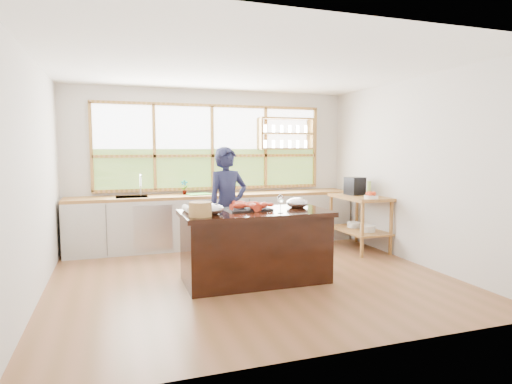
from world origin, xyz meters
name	(u,v)px	position (x,y,z in m)	size (l,w,h in m)	color
ground_plane	(251,276)	(0.00, 0.00, 0.00)	(5.00, 5.00, 0.00)	brown
room_shell	(241,143)	(0.02, 0.51, 1.75)	(5.02, 4.52, 2.71)	beige
back_counter	(215,219)	(-0.02, 1.94, 0.45)	(4.90, 0.63, 0.90)	beige
right_shelf_unit	(360,213)	(2.19, 0.89, 0.60)	(0.62, 1.10, 0.90)	#A97F3D
island	(255,246)	(0.00, -0.20, 0.45)	(1.85, 0.90, 0.90)	black
cook	(228,206)	(-0.12, 0.71, 0.85)	(0.62, 0.41, 1.70)	#1A1D3D
potted_plant	(184,187)	(-0.54, 2.00, 1.03)	(0.13, 0.09, 0.25)	slate
cutting_board	(199,194)	(-0.31, 1.94, 0.91)	(0.40, 0.30, 0.01)	green
espresso_machine	(355,186)	(2.19, 1.07, 1.05)	(0.26, 0.28, 0.30)	black
wine_bottle	(369,189)	(2.24, 0.72, 1.03)	(0.06, 0.06, 0.26)	#9BC15A
fruit_bowl	(371,196)	(2.14, 0.50, 0.95)	(0.22, 0.22, 0.11)	white
slate_board	(248,209)	(-0.06, -0.06, 0.91)	(0.55, 0.40, 0.02)	black
lobster_pile	(250,205)	(-0.03, -0.09, 0.96)	(0.52, 0.48, 0.08)	#E14424
mixing_bowl_left	(211,209)	(-0.58, -0.29, 0.96)	(0.29, 0.29, 0.14)	#BABDC2
mixing_bowl_right	(297,203)	(0.62, -0.08, 0.96)	(0.29, 0.29, 0.14)	#BABDC2
wine_glass	(280,200)	(0.23, -0.46, 1.06)	(0.08, 0.08, 0.22)	white
wicker_basket	(200,209)	(-0.74, -0.42, 0.98)	(0.26, 0.26, 0.17)	#AA7649
parchment_roll	(187,209)	(-0.83, -0.04, 0.94)	(0.08, 0.08, 0.30)	white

